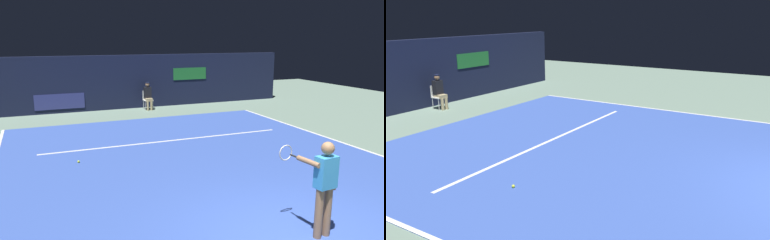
# 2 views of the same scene
# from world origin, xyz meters

# --- Properties ---
(ground_plane) EXTENTS (33.33, 33.33, 0.00)m
(ground_plane) POSITION_xyz_m (0.00, 4.96, 0.00)
(ground_plane) COLOR slate
(court_surface) EXTENTS (10.60, 11.92, 0.01)m
(court_surface) POSITION_xyz_m (0.00, 4.96, 0.01)
(court_surface) COLOR #3856B2
(court_surface) RESTS_ON ground
(line_sideline_left) EXTENTS (0.10, 11.92, 0.01)m
(line_sideline_left) POSITION_xyz_m (5.25, 4.96, 0.01)
(line_sideline_left) COLOR white
(line_sideline_left) RESTS_ON court_surface
(line_service) EXTENTS (8.27, 0.10, 0.01)m
(line_service) POSITION_xyz_m (0.00, 7.05, 0.01)
(line_service) COLOR white
(line_service) RESTS_ON court_surface
(back_wall) EXTENTS (17.17, 0.33, 2.60)m
(back_wall) POSITION_xyz_m (-0.00, 13.71, 1.30)
(back_wall) COLOR #141933
(back_wall) RESTS_ON ground
(line_judge_on_chair) EXTENTS (0.44, 0.53, 1.32)m
(line_judge_on_chair) POSITION_xyz_m (1.00, 12.93, 0.69)
(line_judge_on_chair) COLOR white
(line_judge_on_chair) RESTS_ON ground
(tennis_ball) EXTENTS (0.07, 0.07, 0.07)m
(tennis_ball) POSITION_xyz_m (-3.07, 5.83, 0.05)
(tennis_ball) COLOR #CCE033
(tennis_ball) RESTS_ON court_surface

